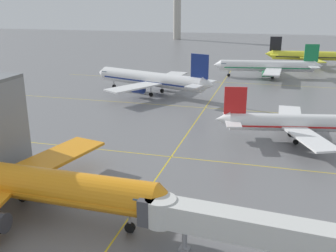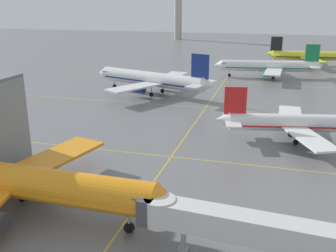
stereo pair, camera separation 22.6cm
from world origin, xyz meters
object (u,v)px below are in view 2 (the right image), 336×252
at_px(airliner_far_left_stand, 269,66).
at_px(airliner_far_right_stand, 311,56).
at_px(airliner_third_row, 152,79).
at_px(jet_bridge, 220,223).
at_px(control_tower, 178,7).
at_px(airliner_second_row, 301,123).
at_px(airliner_front_gate, 15,181).

bearing_deg(airliner_far_left_stand, airliner_far_right_stand, 63.70).
height_order(airliner_third_row, airliner_far_right_stand, airliner_third_row).
height_order(jet_bridge, control_tower, control_tower).
height_order(airliner_third_row, jet_bridge, airliner_third_row).
bearing_deg(airliner_third_row, control_tower, 101.52).
distance_m(airliner_third_row, control_tower, 167.74).
bearing_deg(airliner_second_row, airliner_front_gate, -133.11).
bearing_deg(airliner_far_left_stand, airliner_front_gate, -104.91).
height_order(airliner_second_row, airliner_third_row, airliner_third_row).
xyz_separation_m(airliner_front_gate, airliner_second_row, (34.84, 37.22, -0.90)).
distance_m(airliner_far_right_stand, control_tower, 126.78).
bearing_deg(control_tower, jet_bridge, -75.01).
xyz_separation_m(airliner_second_row, airliner_far_left_stand, (-7.79, 64.40, 0.45)).
relative_size(airliner_front_gate, airliner_second_row, 1.26).
bearing_deg(airliner_far_right_stand, airliner_front_gate, -107.79).
distance_m(airliner_far_left_stand, airliner_far_right_stand, 35.75).
xyz_separation_m(airliner_far_left_stand, jet_bridge, (-1.87, -103.72, 0.14)).
bearing_deg(airliner_third_row, airliner_far_right_stand, 55.04).
xyz_separation_m(airliner_third_row, control_tower, (-33.33, 163.48, 17.33)).
height_order(airliner_far_right_stand, control_tower, control_tower).
xyz_separation_m(airliner_front_gate, control_tower, (-37.08, 230.44, 17.17)).
relative_size(airliner_front_gate, airliner_far_right_stand, 1.12).
height_order(airliner_front_gate, airliner_third_row, airliner_front_gate).
distance_m(airliner_second_row, airliner_far_right_stand, 96.78).
distance_m(airliner_second_row, control_tower, 206.96).
distance_m(jet_bridge, control_tower, 241.37).
bearing_deg(control_tower, airliner_far_left_stand, -63.53).
xyz_separation_m(airliner_front_gate, airliner_third_row, (-3.76, 66.96, -0.15)).
bearing_deg(airliner_far_left_stand, airliner_second_row, -83.10).
bearing_deg(airliner_front_gate, airliner_far_right_stand, 72.21).
bearing_deg(airliner_second_row, airliner_far_right_stand, 85.23).
bearing_deg(control_tower, airliner_second_row, -69.58).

